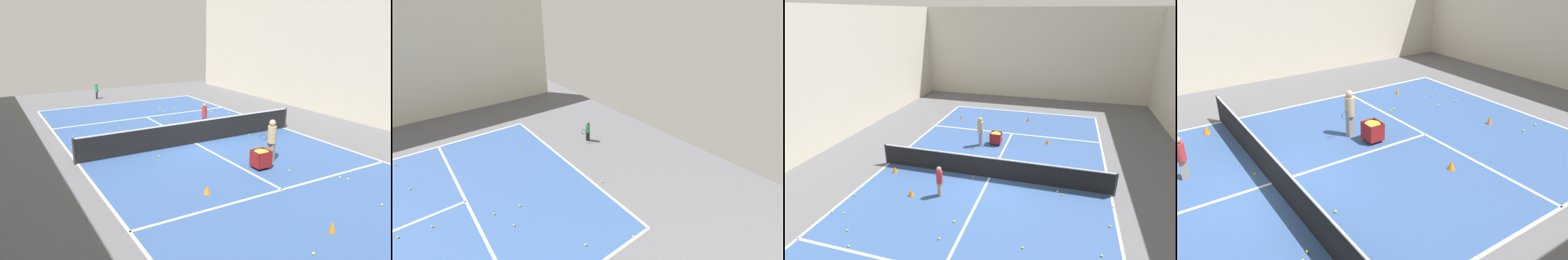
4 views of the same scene
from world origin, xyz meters
The scene contains 16 objects.
line_baseline_near centered at (0.00, -10.38, 0.01)m, with size 10.50×0.10×0.00m, color white.
line_service_near centered at (0.00, -5.71, 0.01)m, with size 10.50×0.10×0.00m, color white.
player_near_baseline centered at (0.98, -12.47, 0.66)m, with size 0.25×0.57×1.15m.
tennis_ball_1 centered at (5.08, -8.14, 0.04)m, with size 0.07×0.07×0.07m, color yellow.
tennis_ball_8 centered at (-1.36, -6.35, 0.04)m, with size 0.07×0.07×0.07m, color yellow.
tennis_ball_9 centered at (-4.48, -8.21, 0.04)m, with size 0.07×0.07×0.07m, color yellow.
tennis_ball_10 centered at (-1.55, -7.28, 0.04)m, with size 0.07×0.07×0.07m, color yellow.
tennis_ball_12 centered at (-2.34, -10.72, 0.04)m, with size 0.07×0.07×0.07m, color yellow.
tennis_ball_13 centered at (-0.45, -3.44, 0.04)m, with size 0.07×0.07×0.07m, color yellow.
tennis_ball_17 centered at (5.30, -6.63, 0.04)m, with size 0.07×0.07×0.07m, color yellow.
tennis_ball_19 centered at (-0.63, -4.43, 0.04)m, with size 0.07×0.07×0.07m, color yellow.
tennis_ball_26 centered at (2.15, -4.07, 0.04)m, with size 0.07×0.07×0.07m, color yellow.
tennis_ball_27 centered at (4.58, -3.74, 0.04)m, with size 0.07×0.07×0.07m, color yellow.
tennis_ball_29 centered at (2.44, -9.08, 0.04)m, with size 0.07×0.07×0.07m, color yellow.
tennis_ball_30 centered at (-5.19, -9.67, 0.04)m, with size 0.07×0.07×0.07m, color yellow.
tennis_ball_32 centered at (-2.31, -6.71, 0.04)m, with size 0.07×0.07×0.07m, color yellow.
Camera 2 is at (-9.11, -4.76, 7.17)m, focal length 24.00 mm.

